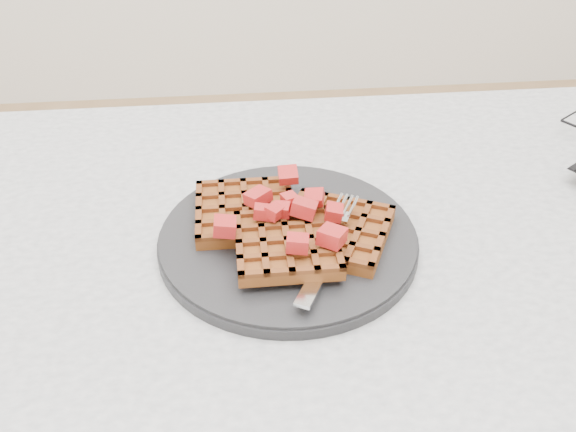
{
  "coord_description": "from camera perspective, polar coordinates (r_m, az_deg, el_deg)",
  "views": [
    {
      "loc": [
        -0.15,
        -0.51,
        1.2
      ],
      "look_at": [
        -0.1,
        0.04,
        0.79
      ],
      "focal_mm": 40.0,
      "sensor_mm": 36.0,
      "label": 1
    }
  ],
  "objects": [
    {
      "name": "table",
      "position": [
        0.78,
        7.83,
        -10.46
      ],
      "size": [
        1.2,
        0.8,
        0.75
      ],
      "color": "silver",
      "rests_on": "ground"
    },
    {
      "name": "plate",
      "position": [
        0.71,
        -0.0,
        -2.08
      ],
      "size": [
        0.29,
        0.29,
        0.02
      ],
      "primitive_type": "cylinder",
      "color": "black",
      "rests_on": "table"
    },
    {
      "name": "waffles",
      "position": [
        0.69,
        0.04,
        -1.03
      ],
      "size": [
        0.22,
        0.18,
        0.03
      ],
      "color": "brown",
      "rests_on": "plate"
    },
    {
      "name": "strawberry_pile",
      "position": [
        0.68,
        -0.0,
        0.95
      ],
      "size": [
        0.15,
        0.15,
        0.02
      ],
      "primitive_type": null,
      "color": "#950305",
      "rests_on": "waffles"
    },
    {
      "name": "fork",
      "position": [
        0.67,
        3.82,
        -2.88
      ],
      "size": [
        0.1,
        0.17,
        0.02
      ],
      "primitive_type": null,
      "rotation": [
        0.0,
        0.0,
        -0.44
      ],
      "color": "silver",
      "rests_on": "plate"
    }
  ]
}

